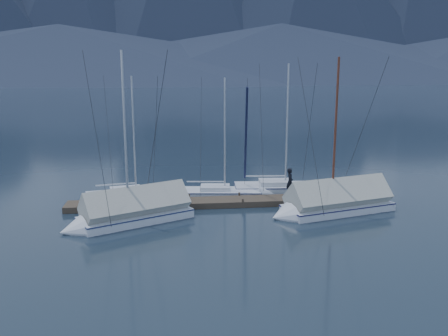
{
  "coord_description": "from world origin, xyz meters",
  "views": [
    {
      "loc": [
        -3.0,
        -24.41,
        7.85
      ],
      "look_at": [
        0.0,
        2.0,
        2.2
      ],
      "focal_mm": 38.0,
      "sensor_mm": 36.0,
      "label": 1
    }
  ],
  "objects_px": {
    "sailboat_open_left": "(143,194)",
    "sailboat_open_right": "(292,188)",
    "sailboat_covered_near": "(329,204)",
    "person": "(290,182)",
    "sailboat_covered_far": "(126,214)",
    "sailboat_open_mid": "(232,193)"
  },
  "relations": [
    {
      "from": "sailboat_open_right",
      "to": "sailboat_covered_far",
      "type": "distance_m",
      "value": 11.53
    },
    {
      "from": "sailboat_open_right",
      "to": "sailboat_open_left",
      "type": "bearing_deg",
      "value": -178.03
    },
    {
      "from": "sailboat_open_mid",
      "to": "person",
      "type": "relative_size",
      "value": 4.82
    },
    {
      "from": "sailboat_open_left",
      "to": "sailboat_open_mid",
      "type": "height_order",
      "value": "sailboat_open_left"
    },
    {
      "from": "sailboat_covered_near",
      "to": "person",
      "type": "relative_size",
      "value": 5.63
    },
    {
      "from": "sailboat_open_right",
      "to": "sailboat_covered_near",
      "type": "relative_size",
      "value": 0.96
    },
    {
      "from": "sailboat_covered_near",
      "to": "sailboat_covered_far",
      "type": "relative_size",
      "value": 0.98
    },
    {
      "from": "sailboat_open_right",
      "to": "sailboat_covered_far",
      "type": "relative_size",
      "value": 0.93
    },
    {
      "from": "sailboat_covered_near",
      "to": "sailboat_covered_far",
      "type": "bearing_deg",
      "value": -176.97
    },
    {
      "from": "person",
      "to": "sailboat_open_mid",
      "type": "bearing_deg",
      "value": 72.01
    },
    {
      "from": "sailboat_open_mid",
      "to": "sailboat_open_right",
      "type": "xyz_separation_m",
      "value": [
        4.09,
        0.74,
        0.02
      ]
    },
    {
      "from": "sailboat_open_mid",
      "to": "person",
      "type": "height_order",
      "value": "sailboat_open_mid"
    },
    {
      "from": "sailboat_covered_near",
      "to": "person",
      "type": "height_order",
      "value": "sailboat_covered_near"
    },
    {
      "from": "sailboat_open_left",
      "to": "sailboat_covered_far",
      "type": "relative_size",
      "value": 0.85
    },
    {
      "from": "sailboat_open_mid",
      "to": "sailboat_covered_near",
      "type": "relative_size",
      "value": 0.86
    },
    {
      "from": "sailboat_open_left",
      "to": "person",
      "type": "height_order",
      "value": "sailboat_open_left"
    },
    {
      "from": "sailboat_covered_near",
      "to": "person",
      "type": "xyz_separation_m",
      "value": [
        -1.59,
        2.6,
        0.7
      ]
    },
    {
      "from": "sailboat_open_left",
      "to": "sailboat_open_right",
      "type": "relative_size",
      "value": 0.91
    },
    {
      "from": "sailboat_covered_far",
      "to": "person",
      "type": "relative_size",
      "value": 5.75
    },
    {
      "from": "sailboat_open_mid",
      "to": "sailboat_open_right",
      "type": "relative_size",
      "value": 0.9
    },
    {
      "from": "sailboat_open_mid",
      "to": "sailboat_open_right",
      "type": "height_order",
      "value": "sailboat_open_right"
    },
    {
      "from": "sailboat_open_right",
      "to": "sailboat_open_mid",
      "type": "bearing_deg",
      "value": -169.8
    }
  ]
}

